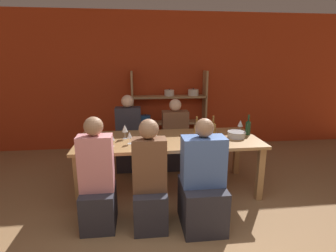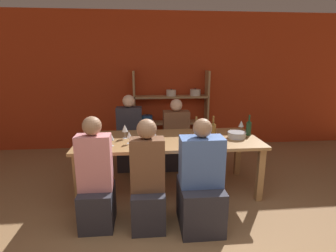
{
  "view_description": "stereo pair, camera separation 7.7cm",
  "coord_description": "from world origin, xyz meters",
  "px_view_note": "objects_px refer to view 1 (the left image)",
  "views": [
    {
      "loc": [
        -0.37,
        -1.53,
        1.77
      ],
      "look_at": [
        0.03,
        1.93,
        0.9
      ],
      "focal_mm": 28.0,
      "sensor_mm": 36.0,
      "label": 1
    },
    {
      "loc": [
        -0.29,
        -1.53,
        1.77
      ],
      "look_at": [
        0.03,
        1.93,
        0.9
      ],
      "focal_mm": 28.0,
      "sensor_mm": 36.0,
      "label": 2
    }
  ],
  "objects_px": {
    "mixing_bowl": "(236,134)",
    "person_near_b": "(98,187)",
    "wine_glass_white_b": "(112,138)",
    "shelf_unit": "(169,117)",
    "wine_glass_white_a": "(148,132)",
    "person_near_c": "(150,188)",
    "wine_glass_red_c": "(125,129)",
    "wine_glass_empty_a": "(98,134)",
    "wine_bottle_amber": "(196,132)",
    "wine_glass_red_b": "(156,137)",
    "dining_table": "(169,144)",
    "wine_bottle_green": "(213,129)",
    "wine_glass_red_a": "(240,123)",
    "person_far_a": "(129,142)",
    "person_far_b": "(175,142)",
    "person_near_a": "(202,189)",
    "wine_glass_red_d": "(130,136)",
    "wine_bottle_dark": "(248,127)"
  },
  "relations": [
    {
      "from": "wine_glass_red_a",
      "to": "wine_glass_white_b",
      "type": "relative_size",
      "value": 1.01
    },
    {
      "from": "mixing_bowl",
      "to": "wine_glass_white_b",
      "type": "distance_m",
      "value": 1.66
    },
    {
      "from": "wine_bottle_amber",
      "to": "wine_glass_red_b",
      "type": "height_order",
      "value": "wine_bottle_amber"
    },
    {
      "from": "person_near_c",
      "to": "dining_table",
      "type": "bearing_deg",
      "value": 69.57
    },
    {
      "from": "wine_bottle_amber",
      "to": "wine_glass_red_a",
      "type": "xyz_separation_m",
      "value": [
        0.78,
        0.48,
        -0.02
      ]
    },
    {
      "from": "wine_bottle_dark",
      "to": "wine_glass_red_a",
      "type": "relative_size",
      "value": 1.79
    },
    {
      "from": "wine_glass_empty_a",
      "to": "dining_table",
      "type": "bearing_deg",
      "value": 5.35
    },
    {
      "from": "wine_bottle_amber",
      "to": "person_far_b",
      "type": "xyz_separation_m",
      "value": [
        -0.13,
        1.04,
        -0.46
      ]
    },
    {
      "from": "dining_table",
      "to": "wine_glass_red_c",
      "type": "xyz_separation_m",
      "value": [
        -0.59,
        0.07,
        0.22
      ]
    },
    {
      "from": "mixing_bowl",
      "to": "person_near_b",
      "type": "xyz_separation_m",
      "value": [
        -1.77,
        -0.68,
        -0.34
      ]
    },
    {
      "from": "shelf_unit",
      "to": "person_near_b",
      "type": "distance_m",
      "value": 2.76
    },
    {
      "from": "wine_glass_white_a",
      "to": "wine_glass_red_b",
      "type": "xyz_separation_m",
      "value": [
        0.09,
        -0.14,
        -0.02
      ]
    },
    {
      "from": "wine_glass_red_c",
      "to": "wine_bottle_green",
      "type": "bearing_deg",
      "value": -4.2
    },
    {
      "from": "shelf_unit",
      "to": "wine_glass_red_c",
      "type": "height_order",
      "value": "shelf_unit"
    },
    {
      "from": "wine_bottle_amber",
      "to": "wine_glass_white_b",
      "type": "bearing_deg",
      "value": -177.32
    },
    {
      "from": "shelf_unit",
      "to": "wine_glass_white_b",
      "type": "distance_m",
      "value": 2.26
    },
    {
      "from": "person_near_b",
      "to": "shelf_unit",
      "type": "bearing_deg",
      "value": 67.14
    },
    {
      "from": "wine_glass_white_b",
      "to": "person_near_b",
      "type": "height_order",
      "value": "person_near_b"
    },
    {
      "from": "mixing_bowl",
      "to": "wine_glass_empty_a",
      "type": "xyz_separation_m",
      "value": [
        -1.84,
        -0.03,
        0.07
      ]
    },
    {
      "from": "wine_glass_white_a",
      "to": "person_far_a",
      "type": "relative_size",
      "value": 0.15
    },
    {
      "from": "dining_table",
      "to": "wine_bottle_amber",
      "type": "relative_size",
      "value": 7.19
    },
    {
      "from": "wine_glass_empty_a",
      "to": "person_near_c",
      "type": "height_order",
      "value": "person_near_c"
    },
    {
      "from": "dining_table",
      "to": "wine_glass_empty_a",
      "type": "distance_m",
      "value": 0.94
    },
    {
      "from": "wine_glass_red_b",
      "to": "person_near_a",
      "type": "relative_size",
      "value": 0.13
    },
    {
      "from": "wine_glass_red_c",
      "to": "person_near_b",
      "type": "relative_size",
      "value": 0.16
    },
    {
      "from": "person_far_a",
      "to": "wine_glass_white_b",
      "type": "bearing_deg",
      "value": 81.6
    },
    {
      "from": "shelf_unit",
      "to": "wine_glass_white_b",
      "type": "height_order",
      "value": "shelf_unit"
    },
    {
      "from": "wine_glass_white_a",
      "to": "person_near_c",
      "type": "relative_size",
      "value": 0.15
    },
    {
      "from": "shelf_unit",
      "to": "wine_glass_empty_a",
      "type": "height_order",
      "value": "shelf_unit"
    },
    {
      "from": "wine_bottle_green",
      "to": "wine_glass_red_a",
      "type": "height_order",
      "value": "wine_bottle_green"
    },
    {
      "from": "wine_bottle_amber",
      "to": "wine_bottle_green",
      "type": "bearing_deg",
      "value": 33.72
    },
    {
      "from": "dining_table",
      "to": "wine_glass_white_a",
      "type": "distance_m",
      "value": 0.37
    },
    {
      "from": "wine_glass_red_a",
      "to": "person_far_a",
      "type": "bearing_deg",
      "value": 161.16
    },
    {
      "from": "wine_bottle_amber",
      "to": "person_near_a",
      "type": "height_order",
      "value": "person_near_a"
    },
    {
      "from": "wine_glass_white_a",
      "to": "person_far_b",
      "type": "relative_size",
      "value": 0.15
    },
    {
      "from": "wine_glass_red_d",
      "to": "person_near_a",
      "type": "relative_size",
      "value": 0.13
    },
    {
      "from": "person_near_a",
      "to": "person_far_b",
      "type": "xyz_separation_m",
      "value": [
        -0.05,
        1.71,
        -0.02
      ]
    },
    {
      "from": "person_far_a",
      "to": "person_near_c",
      "type": "distance_m",
      "value": 1.69
    },
    {
      "from": "wine_bottle_amber",
      "to": "person_near_b",
      "type": "bearing_deg",
      "value": -155.24
    },
    {
      "from": "person_far_a",
      "to": "person_far_b",
      "type": "relative_size",
      "value": 1.06
    },
    {
      "from": "wine_glass_red_d",
      "to": "person_near_c",
      "type": "distance_m",
      "value": 0.79
    },
    {
      "from": "wine_glass_empty_a",
      "to": "person_near_b",
      "type": "distance_m",
      "value": 0.78
    },
    {
      "from": "shelf_unit",
      "to": "wine_glass_red_b",
      "type": "bearing_deg",
      "value": -101.28
    },
    {
      "from": "wine_glass_red_a",
      "to": "person_near_a",
      "type": "bearing_deg",
      "value": -126.45
    },
    {
      "from": "mixing_bowl",
      "to": "wine_glass_red_a",
      "type": "bearing_deg",
      "value": 61.31
    },
    {
      "from": "mixing_bowl",
      "to": "wine_glass_red_d",
      "type": "xyz_separation_m",
      "value": [
        -1.44,
        -0.11,
        0.06
      ]
    },
    {
      "from": "wine_bottle_green",
      "to": "wine_bottle_amber",
      "type": "bearing_deg",
      "value": -146.28
    },
    {
      "from": "dining_table",
      "to": "wine_bottle_amber",
      "type": "distance_m",
      "value": 0.44
    },
    {
      "from": "shelf_unit",
      "to": "wine_glass_red_b",
      "type": "distance_m",
      "value": 2.1
    },
    {
      "from": "wine_glass_red_d",
      "to": "person_far_b",
      "type": "distance_m",
      "value": 1.32
    }
  ]
}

